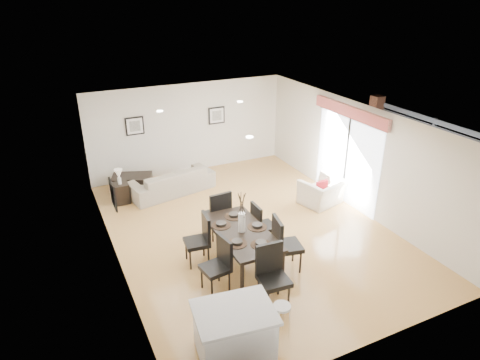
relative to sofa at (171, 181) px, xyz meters
name	(u,v)px	position (x,y,z in m)	size (l,w,h in m)	color
ground	(248,230)	(1.00, -2.73, -0.34)	(8.00, 8.00, 0.00)	tan
wall_back	(189,128)	(1.00, 1.27, 1.01)	(6.00, 0.04, 2.70)	silver
wall_front	(372,278)	(1.00, -6.73, 1.01)	(6.00, 0.04, 2.70)	silver
wall_left	(111,204)	(-2.00, -2.73, 1.01)	(0.04, 8.00, 2.70)	silver
wall_right	(356,156)	(4.00, -2.73, 1.01)	(0.04, 8.00, 2.70)	silver
ceiling	(249,119)	(1.00, -2.73, 2.36)	(6.00, 8.00, 0.02)	white
sofa	(171,181)	(0.00, 0.00, 0.00)	(2.34, 0.92, 0.68)	gray
armchair	(322,192)	(3.35, -2.36, 0.00)	(1.04, 0.91, 0.68)	silver
courtyard_plant_a	(463,189)	(6.87, -3.79, -0.05)	(0.52, 0.45, 0.58)	#304F22
courtyard_plant_b	(403,161)	(6.86, -1.67, 0.02)	(0.41, 0.41, 0.72)	#304F22
dining_table	(242,235)	(0.25, -3.92, 0.39)	(0.99, 1.96, 0.81)	black
dining_chair_wnear	(219,262)	(-0.44, -4.40, 0.26)	(0.54, 0.54, 1.07)	black
dining_chair_wfar	(201,237)	(-0.44, -3.45, 0.26)	(0.53, 0.53, 1.07)	black
dining_chair_enear	(283,241)	(0.93, -4.39, 0.31)	(0.62, 0.62, 1.17)	black
dining_chair_efar	(261,223)	(0.94, -3.43, 0.23)	(0.46, 0.46, 1.02)	black
dining_chair_head	(272,271)	(0.26, -5.13, 0.30)	(0.55, 0.55, 1.15)	black
dining_chair_foot	(218,212)	(0.26, -2.72, 0.30)	(0.55, 0.55, 1.15)	black
vase	(242,217)	(0.25, -3.92, 0.79)	(1.02, 1.60, 0.84)	white
coffee_table	(132,183)	(-0.95, 0.64, -0.13)	(1.07, 0.64, 0.43)	black
side_table	(121,193)	(-1.39, -0.02, -0.07)	(0.41, 0.41, 0.54)	black
table_lamp	(119,175)	(-1.39, -0.02, 0.46)	(0.21, 0.21, 0.41)	white
cushion	(322,187)	(3.25, -2.46, 0.21)	(0.32, 0.10, 0.32)	maroon
kitchen_island	(234,332)	(-0.86, -5.96, 0.08)	(1.31, 1.08, 0.84)	white
bar_stool	(282,310)	(-0.03, -5.96, 0.20)	(0.29, 0.29, 0.63)	silver
framed_print_back_left	(135,126)	(-0.60, 1.24, 1.31)	(0.52, 0.04, 0.52)	black
framed_print_back_right	(217,115)	(1.90, 1.24, 1.31)	(0.52, 0.04, 0.52)	black
framed_print_left_wall	(113,194)	(-1.97, -2.93, 1.31)	(0.04, 0.52, 0.52)	black
sliding_door	(348,141)	(3.96, -2.43, 1.32)	(0.12, 2.70, 2.57)	white
courtyard	(419,144)	(7.17, -1.86, 0.58)	(6.00, 6.00, 2.00)	gray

